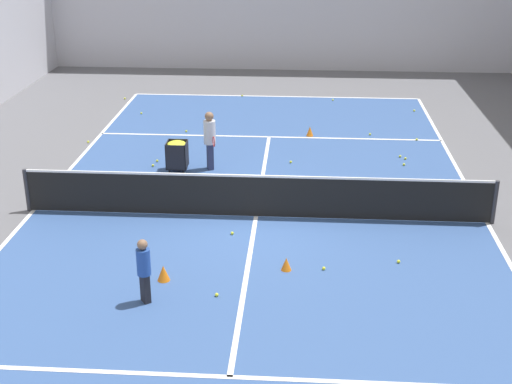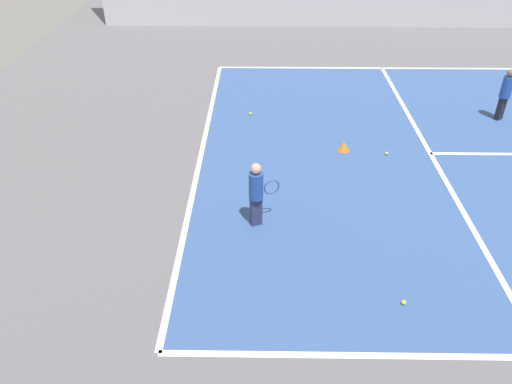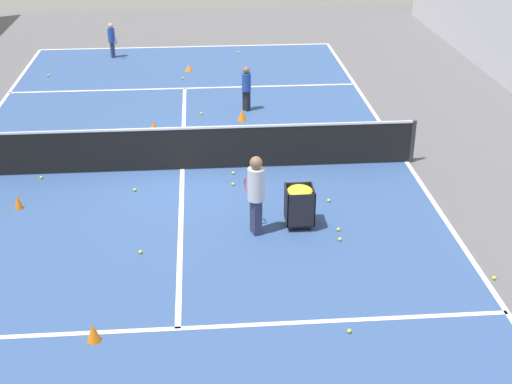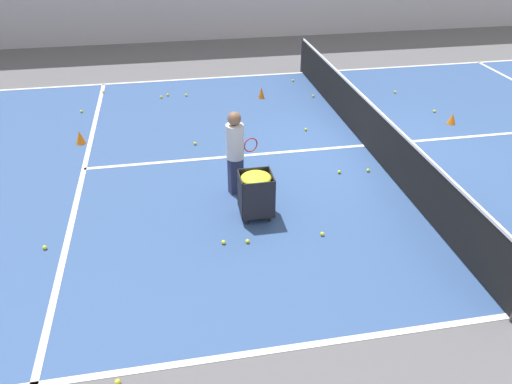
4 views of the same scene
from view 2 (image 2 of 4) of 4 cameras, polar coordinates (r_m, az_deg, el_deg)
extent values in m
cube|color=white|center=(10.94, -6.23, 4.58)|extent=(10.64, 0.10, 0.00)
cube|color=white|center=(11.45, 19.30, 4.17)|extent=(10.64, 0.10, 0.00)
cube|color=#2D3351|center=(8.56, 0.00, -2.19)|extent=(0.18, 0.22, 0.54)
cylinder|color=#234799|center=(8.27, 0.00, 0.70)|extent=(0.31, 0.31, 0.48)
sphere|color=tan|center=(8.09, 0.00, 2.67)|extent=(0.18, 0.18, 0.18)
torus|color=#2D478C|center=(8.46, 1.80, 0.56)|extent=(0.12, 0.27, 0.28)
cube|color=black|center=(13.60, 26.19, 8.58)|extent=(0.22, 0.23, 0.57)
cylinder|color=#234799|center=(13.41, 26.76, 10.65)|extent=(0.36, 0.36, 0.51)
sphere|color=#846047|center=(13.30, 27.14, 12.02)|extent=(0.19, 0.19, 0.19)
cone|color=orange|center=(11.06, 9.97, 5.18)|extent=(0.26, 0.26, 0.21)
sphere|color=yellow|center=(11.11, 14.71, 4.30)|extent=(0.07, 0.07, 0.07)
sphere|color=yellow|center=(7.57, 16.53, -12.01)|extent=(0.07, 0.07, 0.07)
sphere|color=yellow|center=(12.56, -0.65, 8.95)|extent=(0.07, 0.07, 0.07)
camera|label=1|loc=(10.18, -40.48, 36.44)|focal=50.00mm
camera|label=3|loc=(26.86, 74.09, 14.33)|focal=50.00mm
camera|label=4|loc=(23.53, 41.84, 25.34)|focal=35.00mm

